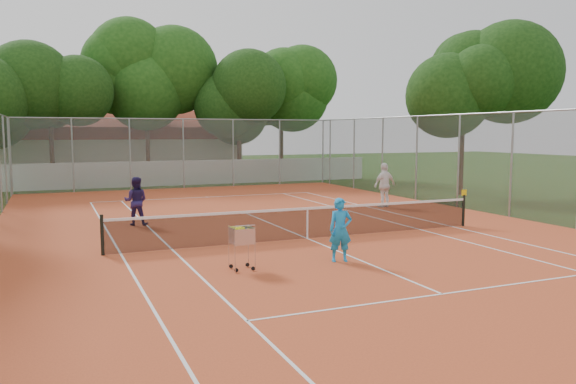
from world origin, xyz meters
name	(u,v)px	position (x,y,z in m)	size (l,w,h in m)	color
ground	(307,239)	(0.00, 0.00, 0.00)	(120.00, 120.00, 0.00)	#19370F
court_pad	(307,239)	(0.00, 0.00, 0.01)	(18.00, 34.00, 0.02)	#C14C25
court_lines	(307,238)	(0.00, 0.00, 0.02)	(10.98, 23.78, 0.01)	white
tennis_net	(307,223)	(0.00, 0.00, 0.51)	(11.88, 0.10, 0.98)	black
perimeter_fence	(307,174)	(0.00, 0.00, 2.00)	(18.00, 34.00, 4.00)	slate
boundary_wall	(177,173)	(0.00, 19.00, 0.75)	(26.00, 0.30, 1.50)	white
clubhouse	(123,146)	(-2.00, 29.00, 2.20)	(16.40, 9.00, 4.40)	beige
tropical_trees	(166,105)	(0.00, 22.00, 5.00)	(29.00, 19.00, 10.00)	black
player_near	(340,230)	(-0.51, -3.06, 0.82)	(0.58, 0.38, 1.60)	#198BD4
player_far_left	(136,201)	(-4.43, 4.60, 0.86)	(0.82, 0.64, 1.68)	#23194B
player_far_right	(385,185)	(6.13, 5.28, 0.98)	(1.12, 0.47, 1.91)	white
ball_hopper	(242,247)	(-3.05, -2.93, 0.57)	(0.53, 0.53, 1.10)	silver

